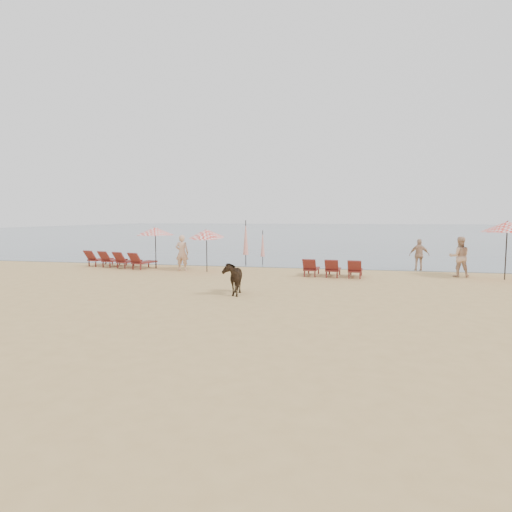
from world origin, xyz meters
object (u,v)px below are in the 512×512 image
at_px(umbrella_open_left_b, 207,233).
at_px(umbrella_open_right, 507,227).
at_px(umbrella_closed_left, 263,244).
at_px(beachgoer_right_a, 459,257).
at_px(beachgoer_left, 182,253).
at_px(cow, 233,278).
at_px(beachgoer_right_b, 419,255).
at_px(lounger_cluster_left, 119,260).
at_px(umbrella_closed_right, 246,238).
at_px(lounger_cluster_right, 333,268).
at_px(umbrella_open_left_a, 155,231).

relative_size(umbrella_open_left_b, umbrella_open_right, 0.86).
distance_m(umbrella_closed_left, beachgoer_right_a, 10.23).
xyz_separation_m(umbrella_open_right, umbrella_closed_left, (-11.60, 3.35, -1.11)).
xyz_separation_m(umbrella_closed_left, beachgoer_left, (-3.58, -3.34, -0.31)).
xyz_separation_m(umbrella_closed_left, beachgoer_right_a, (9.84, -2.76, -0.30)).
bearing_deg(cow, beachgoer_right_b, 36.72).
height_order(lounger_cluster_left, umbrella_open_left_b, umbrella_open_left_b).
bearing_deg(umbrella_closed_left, lounger_cluster_left, -160.11).
xyz_separation_m(umbrella_closed_left, umbrella_closed_right, (-0.87, -0.54, 0.35)).
xyz_separation_m(beachgoer_left, beachgoer_right_b, (11.94, 2.36, -0.10)).
bearing_deg(beachgoer_left, umbrella_open_right, 175.37).
xyz_separation_m(lounger_cluster_right, beachgoer_right_a, (5.73, 1.27, 0.53)).
bearing_deg(beachgoer_left, umbrella_open_left_b, 168.10).
height_order(umbrella_open_left_b, umbrella_closed_right, umbrella_closed_right).
xyz_separation_m(umbrella_open_left_b, beachgoer_right_a, (12.02, 0.75, -1.01)).
xyz_separation_m(umbrella_open_left_b, beachgoer_right_b, (10.54, 2.55, -1.12)).
bearing_deg(umbrella_closed_right, beachgoer_right_b, -2.68).
relative_size(umbrella_open_left_a, umbrella_open_right, 0.86).
relative_size(lounger_cluster_left, beachgoer_right_a, 2.25).
relative_size(umbrella_open_left_b, beachgoer_right_b, 1.36).
relative_size(lounger_cluster_right, umbrella_closed_right, 1.06).
relative_size(umbrella_open_right, beachgoer_right_b, 1.58).
distance_m(lounger_cluster_right, umbrella_open_right, 7.76).
bearing_deg(lounger_cluster_left, umbrella_closed_left, 35.00).
bearing_deg(beachgoer_right_a, lounger_cluster_right, 13.08).
relative_size(umbrella_closed_right, beachgoer_right_a, 1.38).
bearing_deg(beachgoer_right_a, umbrella_closed_right, -11.18).
bearing_deg(umbrella_open_right, umbrella_open_left_b, 177.14).
height_order(umbrella_open_right, beachgoer_right_a, umbrella_open_right).
relative_size(lounger_cluster_right, umbrella_open_left_a, 1.22).
xyz_separation_m(umbrella_open_left_a, beachgoer_left, (1.70, -0.50, -1.09)).
bearing_deg(lounger_cluster_left, lounger_cluster_right, 8.67).
relative_size(umbrella_open_left_a, umbrella_open_left_b, 1.00).
bearing_deg(cow, lounger_cluster_left, 130.34).
bearing_deg(umbrella_open_right, beachgoer_left, 176.40).
height_order(umbrella_closed_left, umbrella_closed_right, umbrella_closed_right).
xyz_separation_m(cow, beachgoer_right_a, (9.08, 6.58, 0.33)).
bearing_deg(cow, beachgoer_left, 114.83).
bearing_deg(umbrella_open_left_a, beachgoer_right_a, -11.24).
xyz_separation_m(lounger_cluster_right, umbrella_closed_left, (-4.11, 4.04, 0.83)).
bearing_deg(cow, umbrella_open_right, 17.88).
xyz_separation_m(umbrella_closed_right, cow, (1.64, -8.81, -0.98)).
height_order(lounger_cluster_left, beachgoer_right_a, beachgoer_right_a).
bearing_deg(umbrella_open_left_b, umbrella_open_right, 11.63).
distance_m(umbrella_open_left_b, umbrella_closed_right, 3.27).
distance_m(umbrella_closed_left, cow, 9.40).
xyz_separation_m(lounger_cluster_right, beachgoer_left, (-7.70, 0.70, 0.53)).
xyz_separation_m(umbrella_open_left_a, umbrella_closed_left, (5.28, 2.83, -0.78)).
bearing_deg(beachgoer_right_b, umbrella_open_left_b, 18.60).
bearing_deg(umbrella_closed_left, umbrella_open_left_a, -151.82).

